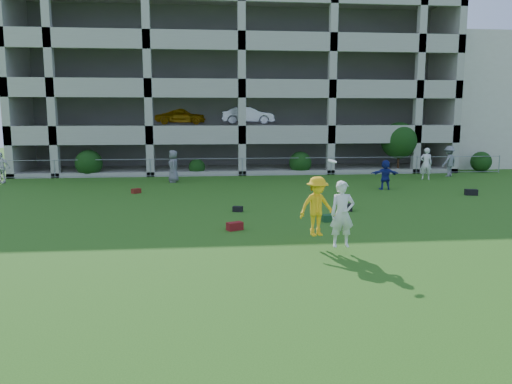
{
  "coord_description": "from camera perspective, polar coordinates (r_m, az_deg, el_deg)",
  "views": [
    {
      "loc": [
        -2.5,
        -13.74,
        4.02
      ],
      "look_at": [
        -0.76,
        3.0,
        1.4
      ],
      "focal_mm": 35.0,
      "sensor_mm": 36.0,
      "label": 1
    }
  ],
  "objects": [
    {
      "name": "ground",
      "position": [
        14.53,
        4.24,
        -7.23
      ],
      "size": [
        100.0,
        100.0,
        0.0
      ],
      "primitive_type": "plane",
      "color": "#235114",
      "rests_on": "ground"
    },
    {
      "name": "crate_d",
      "position": [
        21.37,
        10.5,
        -1.74
      ],
      "size": [
        0.44,
        0.44,
        0.3
      ],
      "primitive_type": "cube",
      "rotation": [
        0.0,
        0.0,
        -0.32
      ],
      "color": "black",
      "rests_on": "ground"
    },
    {
      "name": "bystander_e",
      "position": [
        32.86,
        18.85,
        3.08
      ],
      "size": [
        0.83,
        0.66,
        1.98
      ],
      "primitive_type": "imported",
      "rotation": [
        0.0,
        0.0,
        2.85
      ],
      "color": "white",
      "rests_on": "ground"
    },
    {
      "name": "bag_black_b",
      "position": [
        20.88,
        -2.1,
        -1.95
      ],
      "size": [
        0.46,
        0.37,
        0.22
      ],
      "primitive_type": "cube",
      "rotation": [
        0.0,
        0.0,
        -0.34
      ],
      "color": "black",
      "rests_on": "ground"
    },
    {
      "name": "bystander_f",
      "position": [
        34.99,
        21.18,
        3.29
      ],
      "size": [
        1.48,
        1.29,
        1.99
      ],
      "primitive_type": "imported",
      "rotation": [
        0.0,
        0.0,
        3.67
      ],
      "color": "slate",
      "rests_on": "ground"
    },
    {
      "name": "stucco_building",
      "position": [
        48.93,
        25.83,
        9.13
      ],
      "size": [
        16.0,
        14.0,
        10.0
      ],
      "primitive_type": "cube",
      "color": "beige",
      "rests_on": "ground"
    },
    {
      "name": "bystander_b",
      "position": [
        33.08,
        -27.15,
        2.49
      ],
      "size": [
        1.14,
        0.64,
        1.83
      ],
      "primitive_type": "imported",
      "rotation": [
        0.0,
        0.0,
        -0.19
      ],
      "color": "silver",
      "rests_on": "ground"
    },
    {
      "name": "bystander_d",
      "position": [
        27.85,
        14.56,
        1.93
      ],
      "size": [
        1.52,
        0.59,
        1.61
      ],
      "primitive_type": "imported",
      "rotation": [
        0.0,
        0.0,
        3.07
      ],
      "color": "navy",
      "rests_on": "ground"
    },
    {
      "name": "frisbee_contest",
      "position": [
        14.99,
        7.86,
        -1.89
      ],
      "size": [
        1.6,
        1.4,
        2.54
      ],
      "color": "yellow",
      "rests_on": "ground"
    },
    {
      "name": "bag_black_e",
      "position": [
        27.33,
        23.37,
        -0.02
      ],
      "size": [
        0.66,
        0.44,
        0.3
      ],
      "primitive_type": "cube",
      "rotation": [
        0.0,
        0.0,
        -0.25
      ],
      "color": "black",
      "rests_on": "ground"
    },
    {
      "name": "shrub_row",
      "position": [
        34.28,
        6.04,
        4.6
      ],
      "size": [
        34.38,
        2.52,
        3.5
      ],
      "color": "#163D11",
      "rests_on": "ground"
    },
    {
      "name": "parking_garage",
      "position": [
        41.56,
        -2.55,
        11.59
      ],
      "size": [
        30.0,
        14.0,
        12.0
      ],
      "color": "#9E998C",
      "rests_on": "ground"
    },
    {
      "name": "bystander_c",
      "position": [
        30.22,
        -9.43,
        2.92
      ],
      "size": [
        0.74,
        1.02,
        1.92
      ],
      "primitive_type": "imported",
      "rotation": [
        0.0,
        0.0,
        -1.43
      ],
      "color": "slate",
      "rests_on": "ground"
    },
    {
      "name": "bag_red_f",
      "position": [
        26.45,
        -13.54,
        0.12
      ],
      "size": [
        0.52,
        0.51,
        0.24
      ],
      "primitive_type": "cube",
      "rotation": [
        0.0,
        0.0,
        0.77
      ],
      "color": "#611B10",
      "rests_on": "ground"
    },
    {
      "name": "bag_green_c",
      "position": [
        19.15,
        8.32,
        -2.97
      ],
      "size": [
        0.53,
        0.39,
        0.26
      ],
      "primitive_type": "cube",
      "rotation": [
        0.0,
        0.0,
        0.09
      ],
      "color": "#153C1A",
      "rests_on": "ground"
    },
    {
      "name": "bag_red_a",
      "position": [
        17.56,
        -2.44,
        -3.92
      ],
      "size": [
        0.63,
        0.5,
        0.28
      ],
      "primitive_type": "cube",
      "rotation": [
        0.0,
        0.0,
        0.43
      ],
      "color": "#5E1012",
      "rests_on": "ground"
    },
    {
      "name": "fence",
      "position": [
        33.01,
        -1.57,
        2.92
      ],
      "size": [
        36.06,
        0.06,
        1.2
      ],
      "color": "gray",
      "rests_on": "ground"
    }
  ]
}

